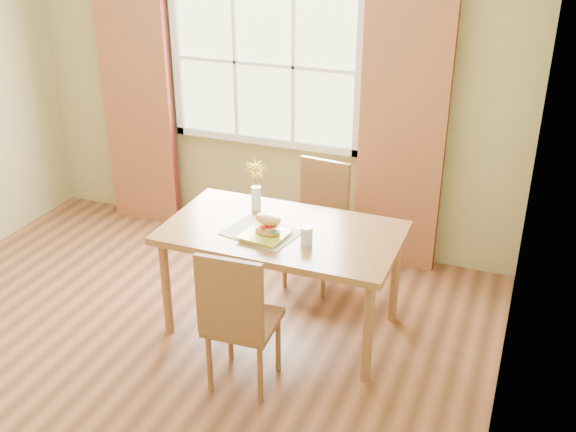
% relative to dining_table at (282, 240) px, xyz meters
% --- Properties ---
extents(room, '(4.24, 3.84, 2.74)m').
position_rel_dining_table_xyz_m(room, '(-0.65, -0.62, 0.68)').
color(room, brown).
rests_on(room, ground).
extents(window, '(1.62, 0.06, 1.32)m').
position_rel_dining_table_xyz_m(window, '(-0.65, 1.25, 0.83)').
color(window, beige).
rests_on(window, room).
extents(curtain_left, '(0.65, 0.08, 2.20)m').
position_rel_dining_table_xyz_m(curtain_left, '(-1.80, 1.16, 0.43)').
color(curtain_left, maroon).
rests_on(curtain_left, room).
extents(curtain_right, '(0.65, 0.08, 2.20)m').
position_rel_dining_table_xyz_m(curtain_right, '(0.50, 1.16, 0.43)').
color(curtain_right, maroon).
rests_on(curtain_right, room).
extents(dining_table, '(1.53, 0.86, 0.75)m').
position_rel_dining_table_xyz_m(dining_table, '(0.00, 0.00, 0.00)').
color(dining_table, olive).
rests_on(dining_table, room).
extents(chair_near, '(0.42, 0.42, 0.95)m').
position_rel_dining_table_xyz_m(chair_near, '(0.00, -0.70, -0.15)').
color(chair_near, brown).
rests_on(chair_near, room).
extents(chair_far, '(0.43, 0.43, 0.94)m').
position_rel_dining_table_xyz_m(chair_far, '(0.01, 0.70, -0.15)').
color(chair_far, brown).
rests_on(chair_far, room).
extents(placemat, '(0.51, 0.41, 0.01)m').
position_rel_dining_table_xyz_m(placemat, '(-0.11, -0.10, 0.08)').
color(placemat, '#B7C2A4').
rests_on(placemat, dining_table).
extents(plate, '(0.30, 0.30, 0.01)m').
position_rel_dining_table_xyz_m(plate, '(-0.06, -0.14, 0.09)').
color(plate, '#A7B82E').
rests_on(plate, placemat).
extents(croissant_sandwich, '(0.21, 0.17, 0.14)m').
position_rel_dining_table_xyz_m(croissant_sandwich, '(-0.04, -0.13, 0.16)').
color(croissant_sandwich, gold).
rests_on(croissant_sandwich, plate).
extents(water_glass, '(0.08, 0.08, 0.11)m').
position_rel_dining_table_xyz_m(water_glass, '(0.21, -0.13, 0.13)').
color(water_glass, silver).
rests_on(water_glass, dining_table).
extents(flower_vase, '(0.14, 0.14, 0.34)m').
position_rel_dining_table_xyz_m(flower_vase, '(-0.28, 0.22, 0.28)').
color(flower_vase, silver).
rests_on(flower_vase, dining_table).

